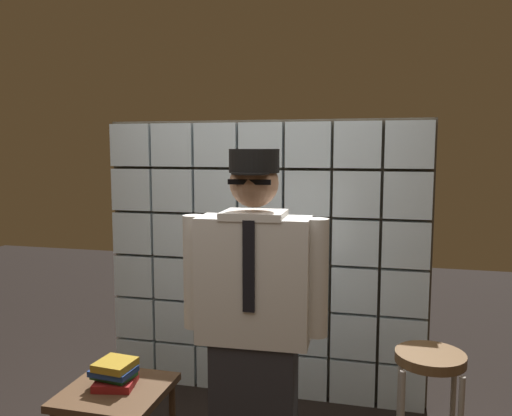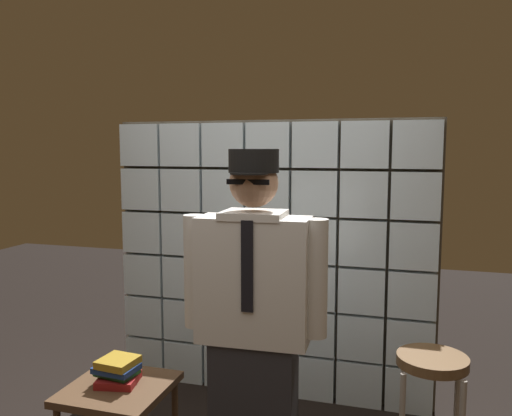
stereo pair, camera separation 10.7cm
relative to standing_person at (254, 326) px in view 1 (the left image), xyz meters
The scene contains 5 objects.
glass_block_wall 1.23m from the standing_person, 101.74° to the left, with size 2.35×0.10×2.02m.
standing_person is the anchor object (origin of this frame).
bar_stool 0.93m from the standing_person, 14.54° to the left, with size 0.34×0.34×0.80m.
side_table 0.87m from the standing_person, behind, with size 0.52×0.52×0.55m.
book_stack 0.82m from the standing_person, behind, with size 0.25×0.22×0.14m.
Camera 1 is at (0.84, -2.05, 1.79)m, focal length 36.14 mm.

